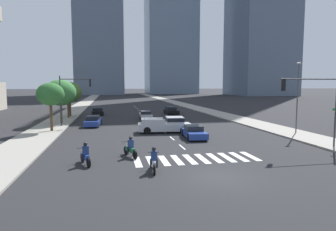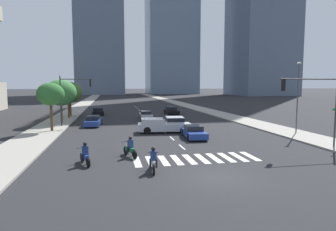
# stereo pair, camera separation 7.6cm
# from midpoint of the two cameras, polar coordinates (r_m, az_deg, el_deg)

# --- Properties ---
(ground_plane) EXTENTS (800.00, 800.00, 0.00)m
(ground_plane) POSITION_cam_midpoint_polar(r_m,az_deg,el_deg) (16.78, 9.49, -11.76)
(ground_plane) COLOR #232326
(sidewalk_east) EXTENTS (4.00, 260.00, 0.15)m
(sidewalk_east) POSITION_cam_midpoint_polar(r_m,az_deg,el_deg) (48.87, 11.17, -0.06)
(sidewalk_east) COLOR gray
(sidewalk_east) RESTS_ON ground
(sidewalk_west) EXTENTS (4.00, 260.00, 0.15)m
(sidewalk_west) POSITION_cam_midpoint_polar(r_m,az_deg,el_deg) (45.77, -20.06, -0.71)
(sidewalk_west) COLOR gray
(sidewalk_west) RESTS_ON ground
(crosswalk_near) EXTENTS (8.55, 2.76, 0.01)m
(crosswalk_near) POSITION_cam_midpoint_polar(r_m,az_deg,el_deg) (20.55, 5.37, -8.38)
(crosswalk_near) COLOR silver
(crosswalk_near) RESTS_ON ground
(lane_divider_center) EXTENTS (0.14, 50.00, 0.01)m
(lane_divider_center) POSITION_cam_midpoint_polar(r_m,az_deg,el_deg) (47.70, -4.25, -0.20)
(lane_divider_center) COLOR silver
(lane_divider_center) RESTS_ON ground
(motorcycle_lead) EXTENTS (0.97, 2.00, 1.49)m
(motorcycle_lead) POSITION_cam_midpoint_polar(r_m,az_deg,el_deg) (19.63, -15.88, -7.53)
(motorcycle_lead) COLOR black
(motorcycle_lead) RESTS_ON ground
(motorcycle_trailing) EXTENTS (0.70, 2.10, 1.49)m
(motorcycle_trailing) POSITION_cam_midpoint_polar(r_m,az_deg,el_deg) (17.53, -2.88, -8.92)
(motorcycle_trailing) COLOR black
(motorcycle_trailing) RESTS_ON ground
(motorcycle_third) EXTENTS (1.00, 2.10, 1.49)m
(motorcycle_third) POSITION_cam_midpoint_polar(r_m,az_deg,el_deg) (21.11, -7.44, -6.41)
(motorcycle_third) COLOR black
(motorcycle_third) RESTS_ON ground
(pickup_truck) EXTENTS (5.75, 2.50, 1.67)m
(pickup_truck) POSITION_cam_midpoint_polar(r_m,az_deg,el_deg) (31.58, -0.25, -1.83)
(pickup_truck) COLOR #B7BABF
(pickup_truck) RESTS_ON ground
(sedan_silver_0) EXTENTS (1.89, 4.82, 1.22)m
(sedan_silver_0) POSITION_cam_midpoint_polar(r_m,az_deg,el_deg) (44.31, -4.43, 0.07)
(sedan_silver_0) COLOR #B7BABF
(sedan_silver_0) RESTS_ON ground
(sedan_black_1) EXTENTS (2.14, 4.51, 1.21)m
(sedan_black_1) POSITION_cam_midpoint_polar(r_m,az_deg,el_deg) (51.84, -13.59, 0.77)
(sedan_black_1) COLOR black
(sedan_black_1) RESTS_ON ground
(sedan_blue_2) EXTENTS (2.03, 4.36, 1.20)m
(sedan_blue_2) POSITION_cam_midpoint_polar(r_m,az_deg,el_deg) (28.41, 4.99, -3.25)
(sedan_blue_2) COLOR navy
(sedan_blue_2) RESTS_ON ground
(sedan_blue_3) EXTENTS (2.06, 4.68, 1.30)m
(sedan_blue_3) POSITION_cam_midpoint_polar(r_m,az_deg,el_deg) (37.77, -14.41, -1.07)
(sedan_blue_3) COLOR navy
(sedan_blue_3) RESTS_ON ground
(sedan_black_4) EXTENTS (2.07, 4.48, 1.24)m
(sedan_black_4) POSITION_cam_midpoint_polar(r_m,az_deg,el_deg) (51.96, 0.57, 0.95)
(sedan_black_4) COLOR black
(sedan_black_4) RESTS_ON ground
(traffic_signal_near) EXTENTS (5.27, 0.28, 5.79)m
(traffic_signal_near) POSITION_cam_midpoint_polar(r_m,az_deg,el_deg) (25.68, 26.72, 3.26)
(traffic_signal_near) COLOR #333335
(traffic_signal_near) RESTS_ON sidewalk_east
(traffic_signal_far) EXTENTS (4.07, 0.28, 6.04)m
(traffic_signal_far) POSITION_cam_midpoint_polar(r_m,az_deg,el_deg) (37.45, -18.22, 4.37)
(traffic_signal_far) COLOR #333335
(traffic_signal_far) RESTS_ON sidewalk_west
(street_lamp_east) EXTENTS (0.50, 0.24, 7.25)m
(street_lamp_east) POSITION_cam_midpoint_polar(r_m,az_deg,el_deg) (32.89, 23.83, 4.18)
(street_lamp_east) COLOR #3F3F42
(street_lamp_east) RESTS_ON sidewalk_east
(street_tree_nearest) EXTENTS (2.88, 2.88, 5.19)m
(street_tree_nearest) POSITION_cam_midpoint_polar(r_m,az_deg,el_deg) (33.91, -21.96, 3.83)
(street_tree_nearest) COLOR #4C3823
(street_tree_nearest) RESTS_ON sidewalk_west
(street_tree_second) EXTENTS (3.96, 3.96, 5.65)m
(street_tree_second) POSITION_cam_midpoint_polar(r_m,az_deg,el_deg) (40.38, -20.24, 4.18)
(street_tree_second) COLOR #4C3823
(street_tree_second) RESTS_ON sidewalk_west
(street_tree_third) EXTENTS (3.66, 3.66, 5.26)m
(street_tree_third) POSITION_cam_midpoint_polar(r_m,az_deg,el_deg) (47.01, -18.95, 4.10)
(street_tree_third) COLOR #4C3823
(street_tree_third) RESTS_ON sidewalk_west
(street_tree_fourth) EXTENTS (3.81, 3.81, 5.41)m
(street_tree_fourth) POSITION_cam_midpoint_polar(r_m,az_deg,el_deg) (49.10, -18.63, 4.28)
(street_tree_fourth) COLOR #4C3823
(street_tree_fourth) RESTS_ON sidewalk_west
(office_tower_left_skyline) EXTENTS (25.48, 20.29, 98.30)m
(office_tower_left_skyline) POSITION_cam_midpoint_polar(r_m,az_deg,el_deg) (170.89, -13.44, 20.53)
(office_tower_left_skyline) COLOR slate
(office_tower_left_skyline) RESTS_ON ground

